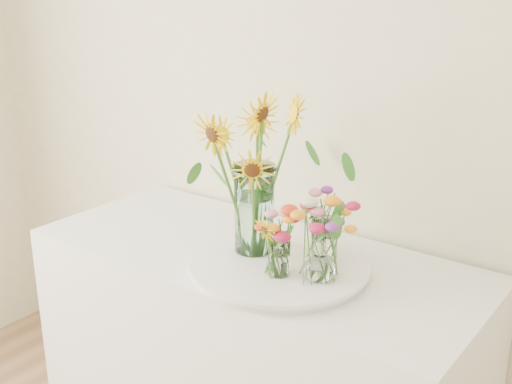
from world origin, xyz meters
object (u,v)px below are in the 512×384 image
(mason_jar, at_px, (254,209))
(small_vase_a, at_px, (279,259))
(small_vase_b, at_px, (320,259))
(counter, at_px, (254,379))
(tray, at_px, (279,268))
(small_vase_c, at_px, (324,240))

(mason_jar, bearing_deg, small_vase_a, -30.72)
(small_vase_a, bearing_deg, small_vase_b, 23.04)
(counter, relative_size, tray, 2.89)
(tray, bearing_deg, small_vase_a, -56.72)
(counter, distance_m, small_vase_b, 0.61)
(tray, height_order, small_vase_a, small_vase_a)
(small_vase_a, relative_size, small_vase_b, 0.81)
(tray, height_order, small_vase_c, small_vase_c)
(counter, bearing_deg, tray, -25.78)
(counter, xyz_separation_m, mason_jar, (0.03, -0.04, 0.61))
(mason_jar, bearing_deg, tray, -13.84)
(counter, distance_m, tray, 0.49)
(counter, distance_m, small_vase_c, 0.59)
(small_vase_a, bearing_deg, tray, 123.28)
(tray, relative_size, small_vase_c, 3.73)
(mason_jar, height_order, small_vase_c, mason_jar)
(counter, bearing_deg, mason_jar, -52.62)
(small_vase_b, height_order, small_vase_c, small_vase_c)
(tray, relative_size, small_vase_a, 4.74)
(tray, xyz_separation_m, mason_jar, (-0.11, 0.03, 0.15))
(small_vase_c, bearing_deg, small_vase_a, -107.67)
(counter, height_order, small_vase_b, small_vase_b)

